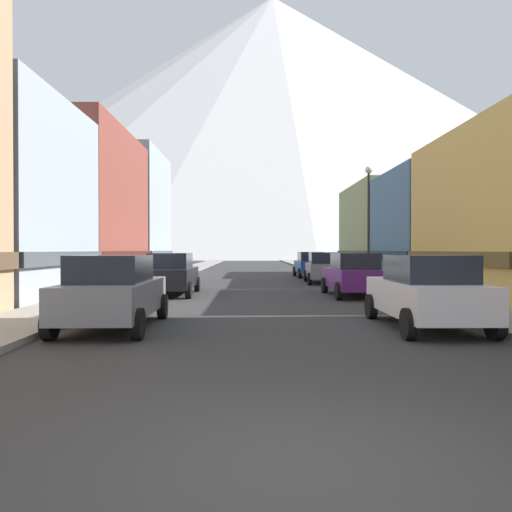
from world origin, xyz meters
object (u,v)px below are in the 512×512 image
Objects in this scene: car_left_0 at (113,291)px; car_right_2 at (324,268)px; car_right_1 at (354,274)px; car_right_3 at (310,264)px; car_right_0 at (426,291)px; streetlamp_right at (369,208)px; car_left_1 at (171,274)px.

car_left_0 and car_right_2 have the same top height.
car_right_1 is (7.60, 8.28, 0.00)m from car_left_0.
car_right_1 is at bearing -89.97° from car_right_2.
car_right_0 is at bearing -90.00° from car_right_3.
streetlamp_right is at bearing -69.97° from car_right_2.
car_left_0 and car_right_1 have the same top height.
streetlamp_right is at bearing 68.20° from car_right_1.
streetlamp_right is (1.55, 3.87, 3.09)m from car_right_1.
car_right_3 is at bearing 98.29° from streetlamp_right.
car_left_1 is at bearing -135.65° from car_right_2.
car_right_2 is 0.76× the size of streetlamp_right.
car_left_1 is at bearing 174.67° from car_right_1.
car_left_1 and car_right_3 have the same top height.
car_right_3 is at bearing 90.00° from car_right_1.
car_left_1 is 15.75m from car_right_3.
car_right_2 is (-0.00, 8.13, 0.00)m from car_right_1.
car_right_1 is at bearing -111.80° from streetlamp_right.
car_right_2 is (7.60, 7.43, 0.00)m from car_left_1.
car_right_3 is (7.60, 13.79, 0.00)m from car_left_1.
car_right_1 is at bearing -90.00° from car_right_3.
car_right_1 is 14.50m from car_right_3.
car_right_3 is at bearing 61.14° from car_left_1.
car_left_1 is at bearing 129.95° from car_right_0.
car_left_0 is 1.01× the size of car_left_1.
car_right_0 is at bearing -97.22° from streetlamp_right.
car_right_3 is (0.00, 6.37, 0.00)m from car_right_2.
car_right_0 is (7.60, -9.07, 0.00)m from car_left_1.
car_right_2 is at bearing -90.03° from car_right_3.
car_left_1 is 0.75× the size of streetlamp_right.
car_right_1 and car_right_3 have the same top height.
car_right_0 is at bearing -89.99° from car_right_2.
car_left_0 is 1.00× the size of car_right_3.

